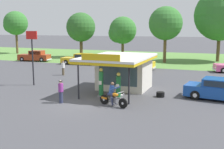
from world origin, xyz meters
name	(u,v)px	position (x,y,z in m)	size (l,w,h in m)	color
ground_plane	(81,103)	(0.00, 0.00, 0.00)	(300.00, 300.00, 0.00)	#424247
grass_verge_strip	(165,58)	(0.00, 30.00, 0.00)	(120.00, 24.00, 0.01)	#56843D
service_station_kiosk	(123,69)	(1.21, 5.07, 1.67)	(4.64, 6.87, 3.31)	beige
gas_pump_nearside	(101,84)	(0.54, 2.16, 0.97)	(0.44, 0.44, 2.12)	slate
gas_pump_offside	(118,87)	(1.89, 2.16, 0.85)	(0.44, 0.44, 1.87)	slate
motorcycle_with_rider	(113,96)	(2.26, 0.11, 0.65)	(2.11, 0.87, 1.58)	black
featured_classic_sedan	(224,90)	(8.92, 4.38, 0.68)	(5.72, 2.62, 1.49)	#19479E
parked_car_back_row_far_right	(81,59)	(-9.51, 18.03, 0.69)	(5.37, 2.26, 1.50)	gold
parked_car_back_row_left	(134,64)	(-1.15, 16.20, 0.70)	(5.12, 1.93, 1.52)	gold
parked_car_back_row_centre	(35,56)	(-17.88, 18.98, 0.73)	(5.12, 2.58, 1.61)	#993819
bystander_strolling_foreground	(61,91)	(-1.25, -0.48, 0.82)	(0.34, 0.34, 1.55)	#2D3351
bystander_chatting_near_pumps	(63,68)	(-6.99, 9.26, 0.81)	(0.34, 0.34, 1.56)	brown
tree_oak_left	(122,31)	(-7.01, 28.05, 4.50)	(4.56, 4.64, 6.91)	brown
tree_oak_far_right	(15,24)	(-29.18, 28.23, 5.84)	(4.65, 4.65, 8.28)	brown
tree_oak_far_left	(219,16)	(8.06, 28.30, 6.69)	(7.58, 7.58, 10.69)	brown
tree_oak_right	(165,24)	(0.98, 24.21, 5.56)	(4.81, 4.81, 8.07)	brown
tree_oak_distant_spare	(81,27)	(-13.82, 26.51, 5.12)	(4.94, 4.94, 7.62)	brown
roadside_pole_sign	(32,49)	(-6.66, 3.77, 3.24)	(1.10, 0.12, 4.74)	black
spare_tire_stack	(160,95)	(4.63, 3.62, 0.18)	(0.60, 0.60, 0.36)	black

